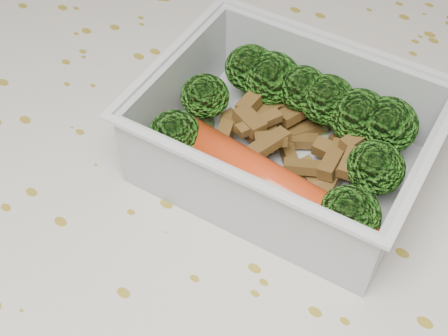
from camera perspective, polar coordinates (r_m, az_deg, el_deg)
The scene contains 6 objects.
dining_table at distance 0.48m, azimuth 0.56°, elevation -9.23°, with size 1.40×0.90×0.75m.
tablecloth at distance 0.44m, azimuth 0.61°, elevation -5.84°, with size 1.46×0.96×0.19m.
lunch_container at distance 0.41m, azimuth 5.63°, elevation 2.10°, with size 0.20×0.16×0.06m.
broccoli_florets at distance 0.41m, azimuth 7.53°, elevation 4.69°, with size 0.16×0.13×0.05m.
meat_pile at distance 0.42m, azimuth 6.86°, elevation 2.57°, with size 0.10×0.08×0.03m.
sausage at distance 0.38m, azimuth 3.70°, elevation -1.32°, with size 0.16×0.03×0.03m.
Camera 1 is at (0.15, -0.20, 1.08)m, focal length 50.00 mm.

